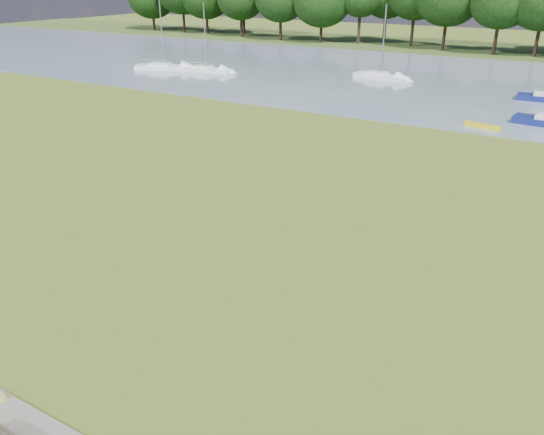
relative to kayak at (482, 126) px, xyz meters
The scene contains 7 objects.
ground 24.43m from the kayak, 100.81° to the right, with size 220.00×220.00×0.00m, color olive.
river 18.58m from the kayak, 104.29° to the left, with size 220.00×40.00×0.10m, color slate.
far_bank 48.22m from the kayak, 95.45° to the left, with size 220.00×20.00×0.40m, color #4C6626.
kayak is the anchor object (origin of this frame).
sailboat_1 21.07m from the kayak, 131.03° to the left, with size 6.38×2.75×7.79m.
sailboat_3 39.98m from the kayak, 167.45° to the left, with size 7.38×4.38×9.26m.
sailboat_4 34.96m from the kayak, 163.51° to the left, with size 6.39×2.33×7.71m.
Camera 1 is at (10.55, -18.60, 10.81)m, focal length 35.00 mm.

